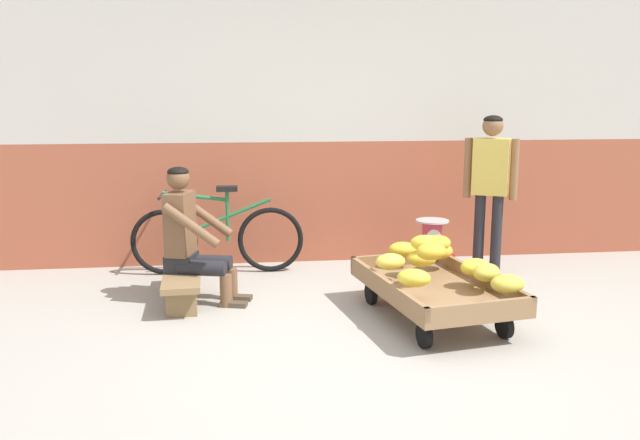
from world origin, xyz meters
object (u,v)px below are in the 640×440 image
at_px(weighing_scale, 432,235).
at_px(low_bench, 182,278).
at_px(plastic_crate, 431,267).
at_px(banana_cart, 433,290).
at_px(vendor_seated, 191,236).
at_px(customer_adult, 490,178).
at_px(bicycle_near_left, 217,238).

bearing_deg(weighing_scale, low_bench, -172.89).
xyz_separation_m(low_bench, plastic_crate, (2.23, 0.28, -0.05)).
distance_m(banana_cart, low_bench, 2.08).
distance_m(banana_cart, weighing_scale, 1.04).
bearing_deg(vendor_seated, low_bench, 165.86).
xyz_separation_m(low_bench, weighing_scale, (2.23, 0.28, 0.25)).
height_order(low_bench, customer_adult, customer_adult).
height_order(low_bench, weighing_scale, weighing_scale).
height_order(vendor_seated, plastic_crate, vendor_seated).
bearing_deg(banana_cart, bicycle_near_left, 137.19).
distance_m(plastic_crate, customer_adult, 0.99).
bearing_deg(customer_adult, low_bench, -171.90).
bearing_deg(banana_cart, plastic_crate, 74.48).
xyz_separation_m(low_bench, vendor_seated, (0.09, -0.02, 0.37)).
xyz_separation_m(weighing_scale, bicycle_near_left, (-1.96, 0.58, -0.10)).
xyz_separation_m(plastic_crate, weighing_scale, (0.00, -0.00, 0.30)).
xyz_separation_m(banana_cart, plastic_crate, (0.27, 0.98, -0.09)).
height_order(banana_cart, low_bench, banana_cart).
bearing_deg(weighing_scale, banana_cart, -105.54).
height_order(low_bench, plastic_crate, plastic_crate).
bearing_deg(plastic_crate, banana_cart, -105.52).
relative_size(vendor_seated, bicycle_near_left, 0.69).
bearing_deg(customer_adult, banana_cart, -127.58).
bearing_deg(vendor_seated, bicycle_near_left, 78.19).
xyz_separation_m(vendor_seated, customer_adult, (2.72, 0.42, 0.38)).
distance_m(banana_cart, plastic_crate, 1.03).
bearing_deg(banana_cart, vendor_seated, 159.96).
bearing_deg(plastic_crate, bicycle_near_left, 163.52).
bearing_deg(customer_adult, weighing_scale, -168.15).
height_order(weighing_scale, customer_adult, customer_adult).
relative_size(banana_cart, weighing_scale, 5.21).
bearing_deg(plastic_crate, weighing_scale, -90.00).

